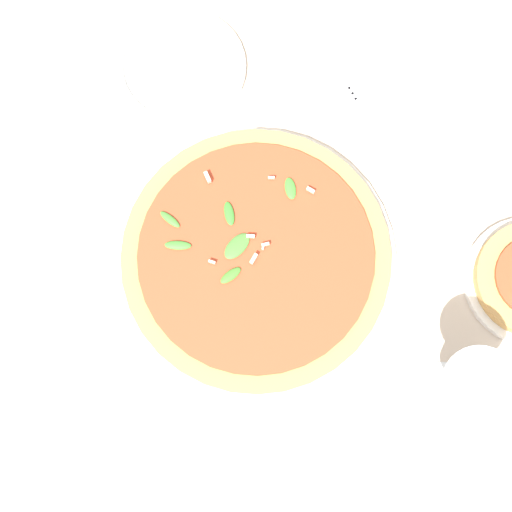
% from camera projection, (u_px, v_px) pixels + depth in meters
% --- Properties ---
extents(ground_plane, '(6.00, 6.00, 0.00)m').
position_uv_depth(ground_plane, '(238.00, 253.00, 0.94)').
color(ground_plane, beige).
extents(pizza_arugula_main, '(0.37, 0.37, 0.05)m').
position_uv_depth(pizza_arugula_main, '(256.00, 258.00, 0.92)').
color(pizza_arugula_main, white).
rests_on(pizza_arugula_main, ground_plane).
extents(wine_glass, '(0.09, 0.09, 0.16)m').
position_uv_depth(wine_glass, '(469.00, 388.00, 0.79)').
color(wine_glass, white).
rests_on(wine_glass, ground_plane).
extents(napkin, '(0.14, 0.10, 0.01)m').
position_uv_depth(napkin, '(402.00, 71.00, 1.00)').
color(napkin, white).
rests_on(napkin, ground_plane).
extents(fork, '(0.23, 0.04, 0.00)m').
position_uv_depth(fork, '(398.00, 71.00, 0.99)').
color(fork, silver).
rests_on(fork, ground_plane).
extents(side_plate_white, '(0.18, 0.18, 0.02)m').
position_uv_depth(side_plate_white, '(181.00, 66.00, 0.99)').
color(side_plate_white, white).
rests_on(side_plate_white, ground_plane).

